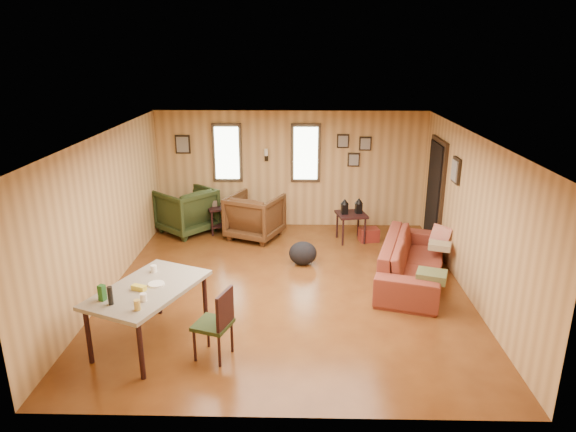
% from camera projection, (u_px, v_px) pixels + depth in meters
% --- Properties ---
extents(room, '(5.54, 6.04, 2.44)m').
position_uv_depth(room, '(299.00, 209.00, 7.97)').
color(room, brown).
rests_on(room, ground).
extents(sofa, '(1.33, 2.46, 0.92)m').
position_uv_depth(sofa, '(413.00, 254.00, 8.20)').
color(sofa, maroon).
rests_on(sofa, ground).
extents(recliner_brown, '(1.21, 1.17, 0.96)m').
position_uv_depth(recliner_brown, '(255.00, 214.00, 10.06)').
color(recliner_brown, '#4A2C16').
rests_on(recliner_brown, ground).
extents(recliner_green, '(1.33, 1.34, 1.01)m').
position_uv_depth(recliner_green, '(186.00, 208.00, 10.36)').
color(recliner_green, '#273417').
rests_on(recliner_green, ground).
extents(end_table, '(0.67, 0.64, 0.67)m').
position_uv_depth(end_table, '(221.00, 214.00, 10.40)').
color(end_table, black).
rests_on(end_table, ground).
extents(side_table, '(0.63, 0.63, 0.86)m').
position_uv_depth(side_table, '(351.00, 212.00, 9.85)').
color(side_table, black).
rests_on(side_table, ground).
extents(cooler, '(0.41, 0.32, 0.26)m').
position_uv_depth(cooler, '(369.00, 235.00, 9.97)').
color(cooler, maroon).
rests_on(cooler, ground).
extents(backpack, '(0.57, 0.50, 0.42)m').
position_uv_depth(backpack, '(303.00, 253.00, 8.87)').
color(backpack, black).
rests_on(backpack, ground).
extents(sofa_pillows, '(0.94, 1.80, 0.37)m').
position_uv_depth(sofa_pillows, '(436.00, 257.00, 7.96)').
color(sofa_pillows, '#505730').
rests_on(sofa_pillows, sofa).
extents(dining_table, '(1.43, 1.76, 1.00)m').
position_uv_depth(dining_table, '(147.00, 293.00, 6.35)').
color(dining_table, gray).
rests_on(dining_table, ground).
extents(dining_chair, '(0.52, 0.52, 0.91)m').
position_uv_depth(dining_chair, '(218.00, 320.00, 6.11)').
color(dining_chair, '#273417').
rests_on(dining_chair, ground).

